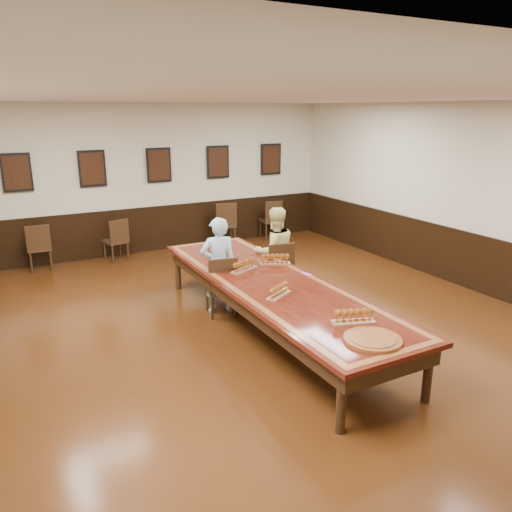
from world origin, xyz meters
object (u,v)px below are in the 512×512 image
chair_man (220,285)px  chair_woman (277,269)px  spare_chair_a (39,247)px  spare_chair_c (225,223)px  spare_chair_b (115,240)px  person_woman (275,251)px  person_man (219,265)px  conference_table (273,292)px  spare_chair_d (270,219)px  carved_platter (373,340)px

chair_man → chair_woman: bearing=-156.7°
spare_chair_a → spare_chair_c: spare_chair_c is taller
chair_woman → spare_chair_b: size_ratio=1.08×
spare_chair_b → person_woman: size_ratio=0.59×
spare_chair_c → person_man: person_man is taller
spare_chair_c → person_woman: bearing=92.7°
chair_woman → conference_table: 1.45m
spare_chair_a → spare_chair_d: size_ratio=0.98×
spare_chair_b → person_woman: 3.81m
chair_man → spare_chair_a: 4.33m
chair_woman → person_man: person_man is taller
spare_chair_b → conference_table: (1.13, -4.59, 0.16)m
conference_table → carved_platter: size_ratio=7.42×
person_man → conference_table: person_man is taller
chair_man → chair_woman: size_ratio=0.98×
spare_chair_a → person_man: (2.24, -3.63, 0.29)m
spare_chair_a → spare_chair_c: bearing=-177.3°
spare_chair_a → person_man: 4.27m
person_woman → conference_table: bearing=67.2°
spare_chair_c → chair_woman: bearing=92.8°
person_woman → person_man: bearing=21.1°
chair_woman → spare_chair_b: bearing=-52.1°
spare_chair_a → conference_table: 5.35m
chair_woman → spare_chair_c: size_ratio=0.95×
chair_man → carved_platter: (0.35, -3.04, 0.30)m
spare_chair_b → spare_chair_c: bearing=167.0°
conference_table → chair_man: bearing=111.4°
chair_man → person_woman: 1.26m
person_man → carved_platter: size_ratio=2.24×
chair_man → spare_chair_d: spare_chair_d is taller
spare_chair_d → spare_chair_b: bearing=7.9°
spare_chair_a → person_woman: 4.78m
chair_man → conference_table: bearing=122.2°
spare_chair_b → chair_man: bearing=87.0°
chair_woman → spare_chair_a: (-3.37, 3.47, -0.02)m
chair_man → spare_chair_c: 4.12m
chair_man → person_woman: bearing=-152.2°
chair_woman → conference_table: chair_woman is taller
spare_chair_a → spare_chair_b: (1.47, -0.09, -0.02)m
spare_chair_c → conference_table: (-1.41, -4.67, 0.10)m
spare_chair_b → chair_woman: bearing=104.8°
spare_chair_d → conference_table: 5.39m
chair_woman → spare_chair_d: (1.87, 3.48, -0.01)m
spare_chair_a → conference_table: spare_chair_a is taller
spare_chair_b → person_man: 3.63m
spare_chair_a → chair_man: bearing=123.7°
spare_chair_d → carved_platter: (-2.67, -6.78, 0.30)m
spare_chair_c → spare_chair_d: bearing=-165.7°
person_woman → carved_platter: bearing=84.9°
spare_chair_d → person_man: 4.73m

